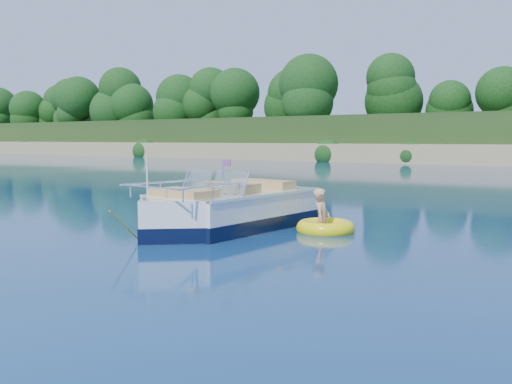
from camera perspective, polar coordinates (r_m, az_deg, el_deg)
ground at (r=12.16m, az=-11.59°, el=-4.02°), size 160.00×160.00×0.00m
motorboat at (r=12.31m, az=-3.20°, el=-2.11°), size 2.29×5.60×1.86m
tow_tube at (r=12.13m, az=6.95°, el=-3.57°), size 1.32×1.32×0.33m
boy at (r=12.14m, az=6.62°, el=-3.97°), size 0.53×0.82×1.48m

